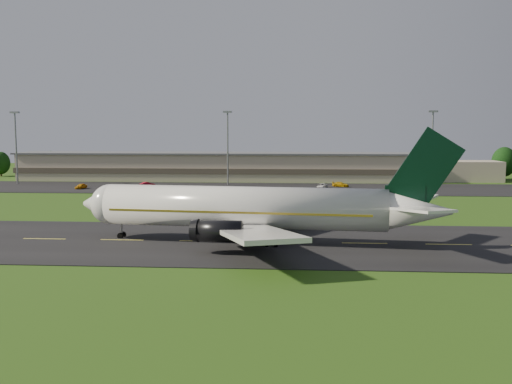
# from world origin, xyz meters

# --- Properties ---
(ground) EXTENTS (360.00, 360.00, 0.00)m
(ground) POSITION_xyz_m (0.00, 0.00, 0.00)
(ground) COLOR #264511
(ground) RESTS_ON ground
(taxiway) EXTENTS (220.00, 30.00, 0.10)m
(taxiway) POSITION_xyz_m (0.00, 0.00, 0.05)
(taxiway) COLOR black
(taxiway) RESTS_ON ground
(apron) EXTENTS (260.00, 30.00, 0.10)m
(apron) POSITION_xyz_m (0.00, 72.00, 0.05)
(apron) COLOR black
(apron) RESTS_ON ground
(airliner) EXTENTS (51.25, 41.97, 15.57)m
(airliner) POSITION_xyz_m (17.66, -0.09, 4.66)
(airliner) COLOR white
(airliner) RESTS_ON ground
(terminal) EXTENTS (145.00, 16.00, 8.40)m
(terminal) POSITION_xyz_m (6.40, 96.18, 3.99)
(terminal) COLOR tan
(terminal) RESTS_ON ground
(light_mast_west) EXTENTS (2.40, 1.20, 20.35)m
(light_mast_west) POSITION_xyz_m (-55.00, 80.00, 12.74)
(light_mast_west) COLOR gray
(light_mast_west) RESTS_ON ground
(light_mast_centre) EXTENTS (2.40, 1.20, 20.35)m
(light_mast_centre) POSITION_xyz_m (5.00, 80.00, 12.74)
(light_mast_centre) COLOR gray
(light_mast_centre) RESTS_ON ground
(light_mast_east) EXTENTS (2.40, 1.20, 20.35)m
(light_mast_east) POSITION_xyz_m (60.00, 80.00, 12.74)
(light_mast_east) COLOR gray
(light_mast_east) RESTS_ON ground
(tree_line) EXTENTS (197.91, 10.04, 10.04)m
(tree_line) POSITION_xyz_m (46.03, 105.51, 4.92)
(tree_line) COLOR black
(tree_line) RESTS_ON ground
(service_vehicle_a) EXTENTS (2.40, 4.18, 1.34)m
(service_vehicle_a) POSITION_xyz_m (-31.59, 66.99, 0.77)
(service_vehicle_a) COLOR orange
(service_vehicle_a) RESTS_ON apron
(service_vehicle_b) EXTENTS (4.23, 3.17, 1.33)m
(service_vehicle_b) POSITION_xyz_m (-15.56, 72.59, 0.77)
(service_vehicle_b) COLOR maroon
(service_vehicle_b) RESTS_ON apron
(service_vehicle_c) EXTENTS (3.14, 4.96, 1.28)m
(service_vehicle_c) POSITION_xyz_m (30.57, 72.37, 0.74)
(service_vehicle_c) COLOR silver
(service_vehicle_c) RESTS_ON apron
(service_vehicle_d) EXTENTS (4.80, 3.13, 1.29)m
(service_vehicle_d) POSITION_xyz_m (35.63, 76.62, 0.75)
(service_vehicle_d) COLOR #CC990C
(service_vehicle_d) RESTS_ON apron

